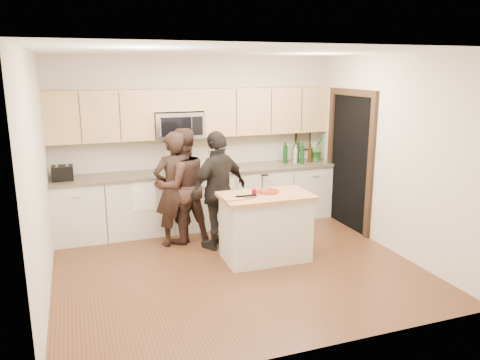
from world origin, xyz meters
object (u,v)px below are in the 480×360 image
object	(u,v)px
island	(265,227)
toaster	(63,173)
woman_center	(182,186)
woman_left	(174,189)
woman_right	(219,190)

from	to	relation	value
island	toaster	world-z (taller)	toaster
toaster	woman_center	world-z (taller)	woman_center
toaster	woman_center	xyz separation A→B (m)	(1.61, -0.54, -0.20)
toaster	woman_left	world-z (taller)	woman_left
toaster	woman_left	size ratio (longest dim) A/B	0.18
island	toaster	xyz separation A→B (m)	(-2.51, 1.57, 0.59)
woman_right	woman_center	bearing A→B (deg)	-68.30
island	woman_right	size ratio (longest dim) A/B	0.72
island	woman_center	world-z (taller)	woman_center
island	woman_right	world-z (taller)	woman_right
woman_right	woman_left	bearing A→B (deg)	-54.68
island	woman_center	bearing A→B (deg)	131.89
woman_center	woman_right	xyz separation A→B (m)	(0.44, -0.41, -0.00)
woman_left	woman_right	bearing A→B (deg)	135.89
woman_left	woman_center	world-z (taller)	woman_center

